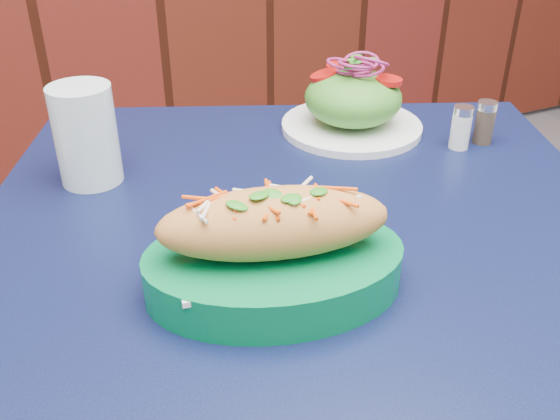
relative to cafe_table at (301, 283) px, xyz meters
name	(u,v)px	position (x,y,z in m)	size (l,w,h in m)	color
cafe_table	(301,283)	(0.00, 0.00, 0.00)	(1.05, 1.05, 0.75)	black
banh_mi_basket	(274,250)	(-0.08, -0.10, 0.14)	(0.30, 0.24, 0.12)	#036D39
salad_plate	(353,103)	(0.20, 0.23, 0.13)	(0.22, 0.22, 0.12)	white
water_glass	(86,135)	(-0.21, 0.23, 0.15)	(0.08, 0.08, 0.13)	silver
salt_shaker	(461,127)	(0.31, 0.10, 0.12)	(0.03, 0.03, 0.07)	white
pepper_shaker	(485,122)	(0.36, 0.10, 0.12)	(0.03, 0.03, 0.07)	#3F3326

